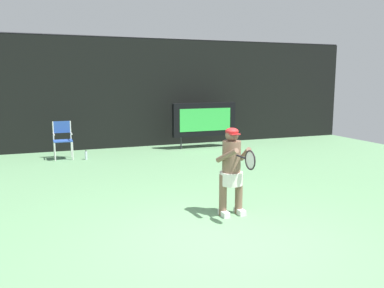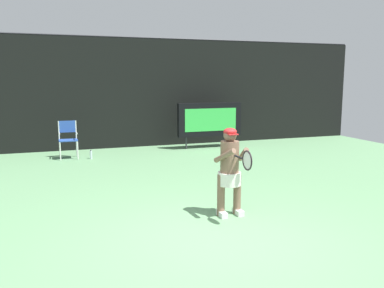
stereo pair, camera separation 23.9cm
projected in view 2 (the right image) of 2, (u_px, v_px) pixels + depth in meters
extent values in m
cube|color=#649665|center=(219.00, 241.00, 5.83)|extent=(18.00, 22.00, 0.02)
cube|color=black|center=(118.00, 94.00, 13.46)|extent=(18.00, 0.12, 3.60)
cylinder|color=#38383D|center=(117.00, 37.00, 13.17)|extent=(18.00, 0.05, 0.05)
cube|color=black|center=(210.00, 119.00, 13.54)|extent=(2.20, 0.20, 1.10)
cube|color=green|center=(211.00, 120.00, 13.44)|extent=(1.80, 0.01, 0.75)
cylinder|color=#2D2D33|center=(186.00, 143.00, 13.39)|extent=(0.05, 0.05, 0.40)
cylinder|color=#2D2D33|center=(232.00, 141.00, 13.93)|extent=(0.05, 0.05, 0.40)
cylinder|color=white|center=(60.00, 151.00, 11.53)|extent=(0.04, 0.04, 0.52)
cylinder|color=white|center=(78.00, 150.00, 11.68)|extent=(0.04, 0.04, 0.52)
cylinder|color=white|center=(60.00, 149.00, 11.90)|extent=(0.04, 0.04, 0.52)
cylinder|color=white|center=(77.00, 148.00, 12.06)|extent=(0.04, 0.04, 0.52)
cube|color=#2A4C9F|center=(68.00, 140.00, 11.75)|extent=(0.52, 0.44, 0.03)
cylinder|color=white|center=(59.00, 131.00, 11.82)|extent=(0.04, 0.04, 0.56)
cylinder|color=white|center=(76.00, 130.00, 11.98)|extent=(0.04, 0.04, 0.56)
cube|color=#2A4C9F|center=(67.00, 127.00, 11.88)|extent=(0.48, 0.02, 0.34)
cylinder|color=white|center=(59.00, 134.00, 11.64)|extent=(0.04, 0.44, 0.04)
cylinder|color=white|center=(77.00, 133.00, 11.80)|extent=(0.04, 0.44, 0.04)
cylinder|color=silver|center=(91.00, 155.00, 11.75)|extent=(0.07, 0.07, 0.24)
cylinder|color=black|center=(91.00, 150.00, 11.73)|extent=(0.03, 0.03, 0.03)
cube|color=white|center=(222.00, 214.00, 6.84)|extent=(0.11, 0.26, 0.09)
cube|color=white|center=(238.00, 212.00, 6.94)|extent=(0.11, 0.26, 0.09)
cylinder|color=brown|center=(221.00, 195.00, 6.84)|extent=(0.13, 0.13, 0.71)
cylinder|color=brown|center=(237.00, 194.00, 6.94)|extent=(0.13, 0.13, 0.71)
cylinder|color=white|center=(229.00, 179.00, 6.85)|extent=(0.39, 0.39, 0.22)
cylinder|color=brown|center=(230.00, 158.00, 6.79)|extent=(0.31, 0.31, 0.56)
sphere|color=brown|center=(230.00, 135.00, 6.73)|extent=(0.22, 0.22, 0.22)
ellipsoid|color=#B22323|center=(230.00, 132.00, 6.72)|extent=(0.22, 0.22, 0.12)
cube|color=#B22323|center=(233.00, 134.00, 6.63)|extent=(0.17, 0.12, 0.02)
cylinder|color=brown|center=(225.00, 156.00, 6.57)|extent=(0.21, 0.51, 0.31)
cylinder|color=brown|center=(243.00, 154.00, 6.68)|extent=(0.21, 0.51, 0.31)
cylinder|color=white|center=(247.00, 162.00, 6.59)|extent=(0.13, 0.12, 0.12)
cylinder|color=black|center=(238.00, 157.00, 6.53)|extent=(0.03, 0.28, 0.03)
torus|color=black|center=(247.00, 160.00, 6.24)|extent=(0.02, 0.31, 0.31)
ellipsoid|color=silver|center=(247.00, 160.00, 6.24)|extent=(0.01, 0.26, 0.26)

